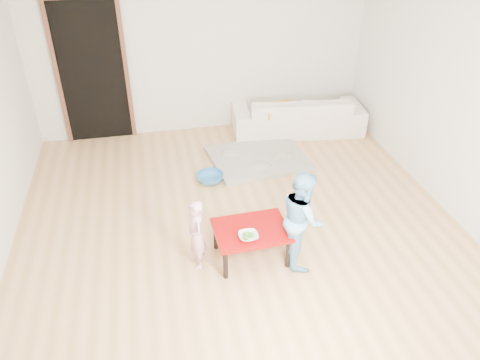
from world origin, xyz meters
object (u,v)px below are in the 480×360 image
object	(u,v)px
sofa	(298,114)
basin	(210,178)
bowl	(248,236)
child_pink	(196,235)
child_blue	(302,218)
red_table	(251,243)

from	to	relation	value
sofa	basin	size ratio (longest dim) A/B	5.63
bowl	child_pink	world-z (taller)	child_pink
basin	child_pink	bearing A→B (deg)	-103.62
sofa	child_blue	size ratio (longest dim) A/B	1.92
child_blue	basin	bearing A→B (deg)	27.62
sofa	child_pink	bearing A→B (deg)	60.50
sofa	child_blue	xyz separation A→B (m)	(-0.91, -2.87, 0.23)
child_pink	bowl	bearing A→B (deg)	65.59
child_blue	basin	distance (m)	1.87
red_table	child_blue	world-z (taller)	child_blue
sofa	bowl	size ratio (longest dim) A/B	10.39
bowl	child_blue	world-z (taller)	child_blue
sofa	bowl	world-z (taller)	sofa
sofa	basin	bearing A→B (deg)	43.14
sofa	red_table	distance (m)	3.09
bowl	basin	distance (m)	1.73
bowl	basin	size ratio (longest dim) A/B	0.54
red_table	basin	xyz separation A→B (m)	(-0.19, 1.55, -0.13)
bowl	basin	bearing A→B (deg)	94.20
child_blue	basin	world-z (taller)	child_blue
sofa	child_pink	distance (m)	3.37
bowl	sofa	bearing A→B (deg)	63.24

